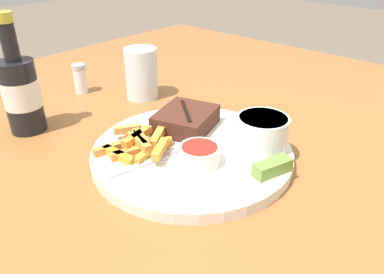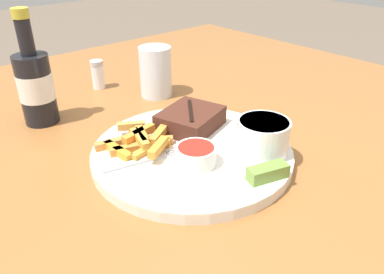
{
  "view_description": "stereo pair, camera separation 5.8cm",
  "coord_description": "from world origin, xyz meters",
  "px_view_note": "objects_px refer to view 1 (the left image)",
  "views": [
    {
      "loc": [
        -0.38,
        -0.34,
        1.08
      ],
      "look_at": [
        0.0,
        0.0,
        0.79
      ],
      "focal_mm": 35.0,
      "sensor_mm": 36.0,
      "label": 1
    },
    {
      "loc": [
        -0.34,
        -0.38,
        1.08
      ],
      "look_at": [
        0.0,
        0.0,
        0.79
      ],
      "focal_mm": 35.0,
      "sensor_mm": 36.0,
      "label": 2
    }
  ],
  "objects_px": {
    "dinner_plate": "(192,153)",
    "salt_shaker": "(80,78)",
    "coleslaw_cup": "(262,131)",
    "steak_portion": "(186,120)",
    "fork_utensil": "(145,163)",
    "drinking_glass": "(141,73)",
    "pickle_spear": "(272,167)",
    "beer_bottle": "(21,92)",
    "dipping_sauce_cup": "(200,154)"
  },
  "relations": [
    {
      "from": "dipping_sauce_cup",
      "to": "coleslaw_cup",
      "type": "bearing_deg",
      "value": -24.18
    },
    {
      "from": "steak_portion",
      "to": "pickle_spear",
      "type": "relative_size",
      "value": 1.98
    },
    {
      "from": "steak_portion",
      "to": "pickle_spear",
      "type": "height_order",
      "value": "steak_portion"
    },
    {
      "from": "fork_utensil",
      "to": "drinking_glass",
      "type": "height_order",
      "value": "drinking_glass"
    },
    {
      "from": "dinner_plate",
      "to": "drinking_glass",
      "type": "distance_m",
      "value": 0.28
    },
    {
      "from": "dinner_plate",
      "to": "dipping_sauce_cup",
      "type": "height_order",
      "value": "dipping_sauce_cup"
    },
    {
      "from": "dinner_plate",
      "to": "coleslaw_cup",
      "type": "bearing_deg",
      "value": -48.52
    },
    {
      "from": "coleslaw_cup",
      "to": "dipping_sauce_cup",
      "type": "distance_m",
      "value": 0.11
    },
    {
      "from": "pickle_spear",
      "to": "drinking_glass",
      "type": "distance_m",
      "value": 0.39
    },
    {
      "from": "dipping_sauce_cup",
      "to": "fork_utensil",
      "type": "relative_size",
      "value": 0.45
    },
    {
      "from": "dinner_plate",
      "to": "pickle_spear",
      "type": "xyz_separation_m",
      "value": [
        0.02,
        -0.13,
        0.02
      ]
    },
    {
      "from": "fork_utensil",
      "to": "pickle_spear",
      "type": "bearing_deg",
      "value": -41.57
    },
    {
      "from": "dinner_plate",
      "to": "drinking_glass",
      "type": "xyz_separation_m",
      "value": [
        0.12,
        0.25,
        0.04
      ]
    },
    {
      "from": "pickle_spear",
      "to": "beer_bottle",
      "type": "distance_m",
      "value": 0.45
    },
    {
      "from": "steak_portion",
      "to": "dipping_sauce_cup",
      "type": "xyz_separation_m",
      "value": [
        -0.07,
        -0.09,
        -0.0
      ]
    },
    {
      "from": "dipping_sauce_cup",
      "to": "salt_shaker",
      "type": "xyz_separation_m",
      "value": [
        0.07,
        0.41,
        -0.0
      ]
    },
    {
      "from": "beer_bottle",
      "to": "salt_shaker",
      "type": "bearing_deg",
      "value": 26.22
    },
    {
      "from": "steak_portion",
      "to": "fork_utensil",
      "type": "bearing_deg",
      "value": -164.91
    },
    {
      "from": "salt_shaker",
      "to": "beer_bottle",
      "type": "bearing_deg",
      "value": -153.78
    },
    {
      "from": "dinner_plate",
      "to": "beer_bottle",
      "type": "height_order",
      "value": "beer_bottle"
    },
    {
      "from": "dinner_plate",
      "to": "dipping_sauce_cup",
      "type": "relative_size",
      "value": 5.26
    },
    {
      "from": "steak_portion",
      "to": "fork_utensil",
      "type": "distance_m",
      "value": 0.13
    },
    {
      "from": "dipping_sauce_cup",
      "to": "salt_shaker",
      "type": "relative_size",
      "value": 0.93
    },
    {
      "from": "drinking_glass",
      "to": "beer_bottle",
      "type": "bearing_deg",
      "value": 170.75
    },
    {
      "from": "steak_portion",
      "to": "salt_shaker",
      "type": "bearing_deg",
      "value": 90.61
    },
    {
      "from": "steak_portion",
      "to": "drinking_glass",
      "type": "height_order",
      "value": "drinking_glass"
    },
    {
      "from": "dinner_plate",
      "to": "steak_portion",
      "type": "distance_m",
      "value": 0.07
    },
    {
      "from": "steak_portion",
      "to": "coleslaw_cup",
      "type": "xyz_separation_m",
      "value": [
        0.03,
        -0.13,
        0.01
      ]
    },
    {
      "from": "coleslaw_cup",
      "to": "pickle_spear",
      "type": "height_order",
      "value": "coleslaw_cup"
    },
    {
      "from": "drinking_glass",
      "to": "pickle_spear",
      "type": "bearing_deg",
      "value": -103.68
    },
    {
      "from": "beer_bottle",
      "to": "drinking_glass",
      "type": "relative_size",
      "value": 1.95
    },
    {
      "from": "pickle_spear",
      "to": "drinking_glass",
      "type": "height_order",
      "value": "drinking_glass"
    },
    {
      "from": "steak_portion",
      "to": "pickle_spear",
      "type": "distance_m",
      "value": 0.19
    },
    {
      "from": "coleslaw_cup",
      "to": "fork_utensil",
      "type": "relative_size",
      "value": 0.6
    },
    {
      "from": "dipping_sauce_cup",
      "to": "pickle_spear",
      "type": "xyz_separation_m",
      "value": [
        0.05,
        -0.09,
        -0.01
      ]
    },
    {
      "from": "steak_portion",
      "to": "drinking_glass",
      "type": "bearing_deg",
      "value": 69.92
    },
    {
      "from": "steak_portion",
      "to": "drinking_glass",
      "type": "xyz_separation_m",
      "value": [
        0.07,
        0.19,
        0.02
      ]
    },
    {
      "from": "coleslaw_cup",
      "to": "dipping_sauce_cup",
      "type": "relative_size",
      "value": 1.33
    },
    {
      "from": "pickle_spear",
      "to": "drinking_glass",
      "type": "bearing_deg",
      "value": 76.32
    },
    {
      "from": "coleslaw_cup",
      "to": "fork_utensil",
      "type": "bearing_deg",
      "value": 146.61
    },
    {
      "from": "pickle_spear",
      "to": "beer_bottle",
      "type": "xyz_separation_m",
      "value": [
        -0.15,
        0.42,
        0.05
      ]
    },
    {
      "from": "steak_portion",
      "to": "fork_utensil",
      "type": "xyz_separation_m",
      "value": [
        -0.13,
        -0.03,
        -0.01
      ]
    },
    {
      "from": "coleslaw_cup",
      "to": "drinking_glass",
      "type": "height_order",
      "value": "drinking_glass"
    },
    {
      "from": "steak_portion",
      "to": "dinner_plate",
      "type": "bearing_deg",
      "value": -129.52
    },
    {
      "from": "pickle_spear",
      "to": "fork_utensil",
      "type": "distance_m",
      "value": 0.18
    },
    {
      "from": "pickle_spear",
      "to": "steak_portion",
      "type": "bearing_deg",
      "value": 83.39
    },
    {
      "from": "dinner_plate",
      "to": "drinking_glass",
      "type": "relative_size",
      "value": 2.95
    },
    {
      "from": "dinner_plate",
      "to": "steak_portion",
      "type": "relative_size",
      "value": 2.57
    },
    {
      "from": "steak_portion",
      "to": "beer_bottle",
      "type": "bearing_deg",
      "value": 126.25
    },
    {
      "from": "dinner_plate",
      "to": "salt_shaker",
      "type": "bearing_deg",
      "value": 83.63
    }
  ]
}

